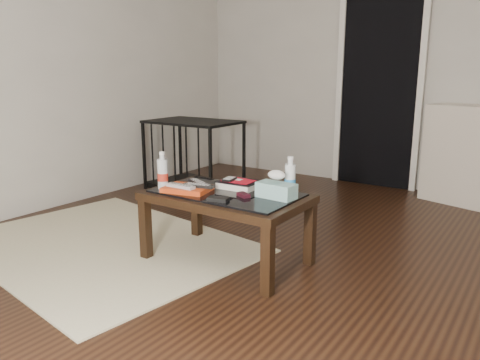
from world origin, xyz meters
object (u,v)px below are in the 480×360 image
object	(u,v)px
water_bottle_right	(290,176)
textbook	(239,184)
coffee_table	(226,202)
tissue_box	(276,190)
pet_crate	(194,167)
water_bottle_left	(163,170)

from	to	relation	value
water_bottle_right	textbook	bearing A→B (deg)	-175.39
coffee_table	tissue_box	size ratio (longest dim) A/B	4.35
coffee_table	pet_crate	distance (m)	1.93
coffee_table	tissue_box	bearing A→B (deg)	9.79
pet_crate	water_bottle_right	xyz separation A→B (m)	(1.74, -1.18, 0.35)
coffee_table	water_bottle_left	distance (m)	0.46
water_bottle_left	tissue_box	xyz separation A→B (m)	(0.72, 0.21, -0.07)
coffee_table	textbook	world-z (taller)	textbook
coffee_table	tissue_box	distance (m)	0.35
tissue_box	coffee_table	bearing A→B (deg)	-166.88
textbook	water_bottle_left	distance (m)	0.50
textbook	water_bottle_right	xyz separation A→B (m)	(0.35, 0.03, 0.10)
water_bottle_left	water_bottle_right	world-z (taller)	same
textbook	water_bottle_left	world-z (taller)	water_bottle_left
coffee_table	water_bottle_right	xyz separation A→B (m)	(0.36, 0.16, 0.18)
pet_crate	water_bottle_right	world-z (taller)	pet_crate
pet_crate	textbook	size ratio (longest dim) A/B	3.93
water_bottle_right	tissue_box	distance (m)	0.13
tissue_box	pet_crate	bearing A→B (deg)	146.24
pet_crate	water_bottle_left	world-z (taller)	pet_crate
pet_crate	textbook	xyz separation A→B (m)	(1.39, -1.21, 0.25)
water_bottle_left	water_bottle_right	bearing A→B (deg)	22.65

